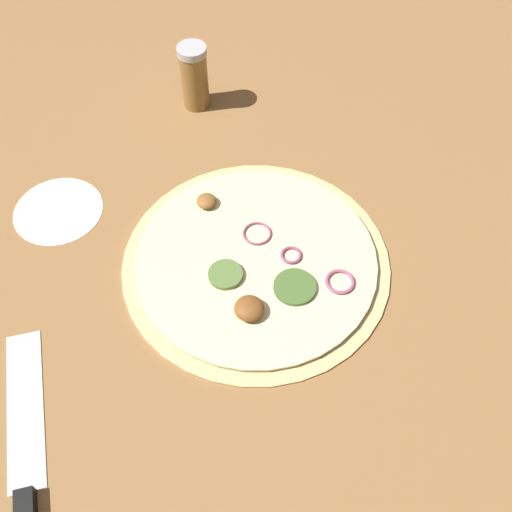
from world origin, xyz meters
name	(u,v)px	position (x,y,z in m)	size (l,w,h in m)	color
ground_plane	(256,263)	(0.00, 0.00, 0.00)	(3.00, 3.00, 0.00)	olive
pizza	(256,262)	(0.00, 0.00, 0.01)	(0.36, 0.36, 0.03)	#D6B77A
knife	(26,488)	(0.08, 0.38, 0.01)	(0.22, 0.24, 0.02)	silver
spice_jar	(194,77)	(0.24, -0.24, 0.06)	(0.05, 0.05, 0.11)	olive
flour_patch	(58,210)	(0.30, 0.05, 0.00)	(0.13, 0.13, 0.00)	white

